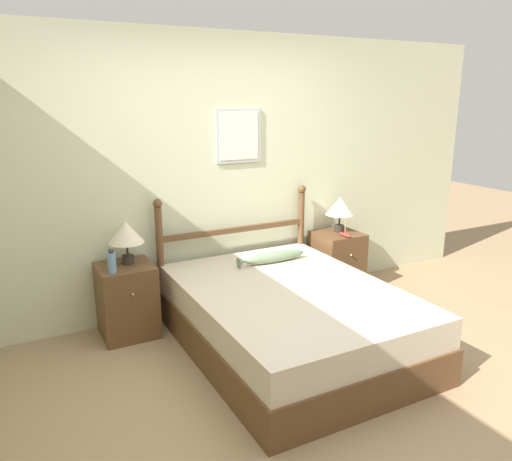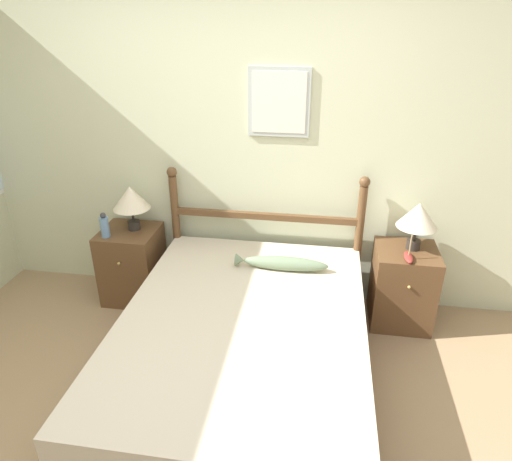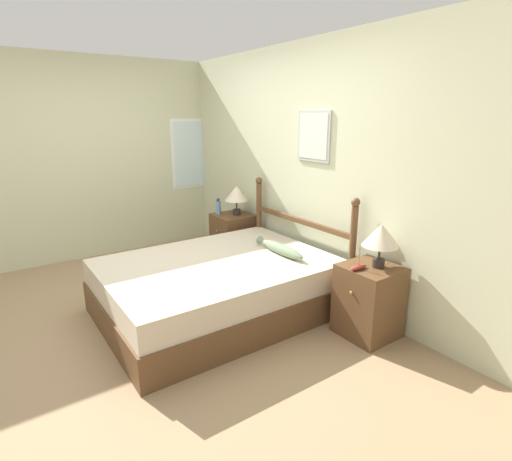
% 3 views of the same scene
% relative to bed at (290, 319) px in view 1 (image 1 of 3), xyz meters
% --- Properties ---
extents(ground_plane, '(16.00, 16.00, 0.00)m').
position_rel_bed_xyz_m(ground_plane, '(-0.24, -0.60, -0.26)').
color(ground_plane, '#9E7F5B').
extents(wall_back, '(6.40, 0.08, 2.55)m').
position_rel_bed_xyz_m(wall_back, '(-0.24, 1.13, 1.02)').
color(wall_back, beige).
rests_on(wall_back, ground_plane).
extents(bed, '(1.55, 2.09, 0.52)m').
position_rel_bed_xyz_m(bed, '(0.00, 0.00, 0.00)').
color(bed, brown).
rests_on(bed, ground_plane).
extents(headboard, '(1.57, 0.08, 1.13)m').
position_rel_bed_xyz_m(headboard, '(-0.00, 1.01, 0.37)').
color(headboard, brown).
rests_on(headboard, ground_plane).
extents(nightstand_left, '(0.45, 0.46, 0.62)m').
position_rel_bed_xyz_m(nightstand_left, '(-1.10, 0.85, 0.05)').
color(nightstand_left, brown).
rests_on(nightstand_left, ground_plane).
extents(nightstand_right, '(0.45, 0.46, 0.62)m').
position_rel_bed_xyz_m(nightstand_right, '(1.10, 0.85, 0.05)').
color(nightstand_right, brown).
rests_on(nightstand_right, ground_plane).
extents(table_lamp_left, '(0.29, 0.29, 0.37)m').
position_rel_bed_xyz_m(table_lamp_left, '(-1.06, 0.89, 0.63)').
color(table_lamp_left, '#2D2823').
rests_on(table_lamp_left, nightstand_left).
extents(table_lamp_right, '(0.29, 0.29, 0.37)m').
position_rel_bed_xyz_m(table_lamp_right, '(1.13, 0.89, 0.63)').
color(table_lamp_right, '#2D2823').
rests_on(table_lamp_right, nightstand_right).
extents(bottle, '(0.07, 0.07, 0.20)m').
position_rel_bed_xyz_m(bottle, '(-1.22, 0.72, 0.46)').
color(bottle, '#668CB2').
rests_on(bottle, nightstand_left).
extents(model_boat, '(0.06, 0.17, 0.19)m').
position_rel_bed_xyz_m(model_boat, '(1.08, 0.71, 0.39)').
color(model_boat, maroon).
rests_on(model_boat, nightstand_right).
extents(fish_pillow, '(0.68, 0.11, 0.10)m').
position_rel_bed_xyz_m(fish_pillow, '(0.18, 0.61, 0.31)').
color(fish_pillow, gray).
rests_on(fish_pillow, bed).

